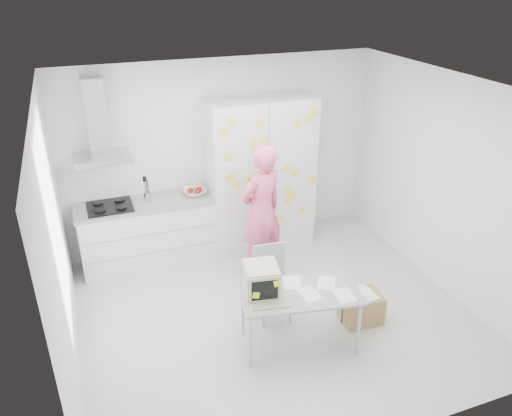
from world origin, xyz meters
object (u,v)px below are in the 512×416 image
object	(u,v)px
chair	(271,277)
cardboard_box	(361,307)
person	(261,212)
desk	(276,286)

from	to	relation	value
chair	cardboard_box	size ratio (longest dim) A/B	1.91
chair	cardboard_box	bearing A→B (deg)	-23.31
person	chair	distance (m)	0.99
person	cardboard_box	world-z (taller)	person
chair	cardboard_box	xyz separation A→B (m)	(0.94, -0.50, -0.32)
desk	chair	distance (m)	0.61
desk	cardboard_box	world-z (taller)	desk
desk	cardboard_box	xyz separation A→B (m)	(1.11, 0.03, -0.58)
chair	cardboard_box	world-z (taller)	chair
desk	chair	world-z (taller)	desk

